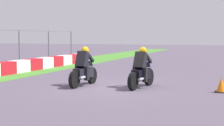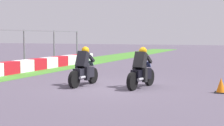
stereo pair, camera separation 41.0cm
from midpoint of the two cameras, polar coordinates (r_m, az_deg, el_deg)
name	(u,v)px [view 1 (the left image)]	position (r m, az deg, el deg)	size (l,w,h in m)	color
ground_plane	(110,87)	(12.81, -1.29, -4.05)	(120.00, 120.00, 0.00)	#544B5A
rider_lane_a	(141,71)	(12.61, 4.03, -1.34)	(2.04, 0.60, 1.51)	black
rider_lane_b	(84,70)	(13.11, -5.68, -1.13)	(2.04, 0.55, 1.51)	black
traffic_cone	(221,85)	(12.10, 16.88, -3.61)	(0.40, 0.40, 0.52)	black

